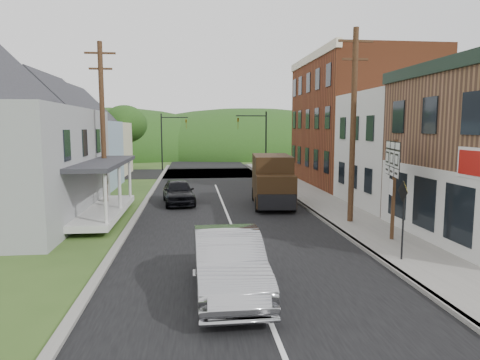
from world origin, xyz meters
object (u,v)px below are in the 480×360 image
object	(u,v)px
silver_sedan	(228,263)
warning_sign	(403,209)
dark_sedan	(178,192)
route_sign_cluster	(393,175)
delivery_van	(272,181)

from	to	relation	value
silver_sedan	warning_sign	xyz separation A→B (m)	(5.96, 1.91, 1.01)
dark_sedan	route_sign_cluster	distance (m)	13.07
warning_sign	delivery_van	bearing A→B (deg)	104.54
silver_sedan	warning_sign	distance (m)	6.34
silver_sedan	dark_sedan	xyz separation A→B (m)	(-1.80, 14.09, -0.12)
delivery_van	route_sign_cluster	distance (m)	9.07
silver_sedan	dark_sedan	bearing A→B (deg)	96.22
route_sign_cluster	warning_sign	world-z (taller)	route_sign_cluster
dark_sedan	delivery_van	world-z (taller)	delivery_van
silver_sedan	route_sign_cluster	world-z (taller)	route_sign_cluster
silver_sedan	delivery_van	xyz separation A→B (m)	(3.63, 12.86, 0.63)
delivery_van	warning_sign	xyz separation A→B (m)	(2.32, -10.95, 0.38)
delivery_van	route_sign_cluster	xyz separation A→B (m)	(3.17, -8.41, 1.21)
route_sign_cluster	delivery_van	bearing A→B (deg)	123.98
warning_sign	dark_sedan	bearing A→B (deg)	125.08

